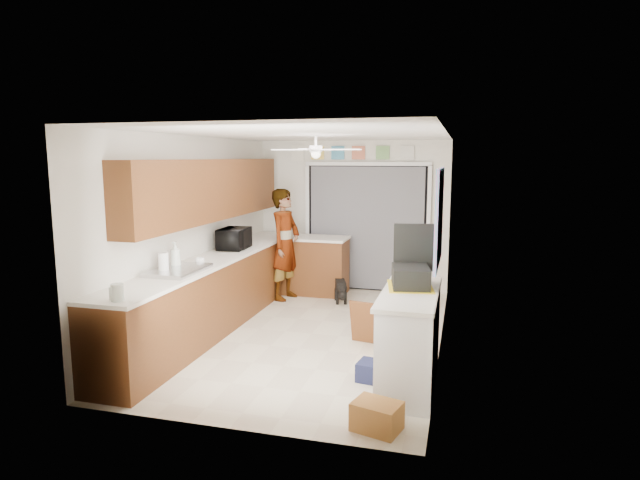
# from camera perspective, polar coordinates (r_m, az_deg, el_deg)

# --- Properties ---
(floor) EXTENTS (5.00, 5.00, 0.00)m
(floor) POSITION_cam_1_polar(r_m,az_deg,el_deg) (6.92, -0.87, -9.95)
(floor) COLOR beige
(floor) RESTS_ON ground
(ceiling) EXTENTS (5.00, 5.00, 0.00)m
(ceiling) POSITION_cam_1_polar(r_m,az_deg,el_deg) (6.56, -0.93, 11.21)
(ceiling) COLOR white
(ceiling) RESTS_ON ground
(wall_back) EXTENTS (3.20, 0.00, 3.20)m
(wall_back) POSITION_cam_1_polar(r_m,az_deg,el_deg) (9.03, 3.47, 2.60)
(wall_back) COLOR silver
(wall_back) RESTS_ON ground
(wall_front) EXTENTS (3.20, 0.00, 3.20)m
(wall_front) POSITION_cam_1_polar(r_m,az_deg,el_deg) (4.32, -10.09, -4.39)
(wall_front) COLOR silver
(wall_front) RESTS_ON ground
(wall_left) EXTENTS (0.00, 5.00, 5.00)m
(wall_left) POSITION_cam_1_polar(r_m,az_deg,el_deg) (7.23, -13.19, 0.82)
(wall_left) COLOR silver
(wall_left) RESTS_ON ground
(wall_right) EXTENTS (0.00, 5.00, 5.00)m
(wall_right) POSITION_cam_1_polar(r_m,az_deg,el_deg) (6.38, 13.06, -0.22)
(wall_right) COLOR silver
(wall_right) RESTS_ON ground
(left_base_cabinets) EXTENTS (0.60, 4.80, 0.90)m
(left_base_cabinets) POSITION_cam_1_polar(r_m,az_deg,el_deg) (7.24, -10.87, -5.54)
(left_base_cabinets) COLOR brown
(left_base_cabinets) RESTS_ON floor
(left_countertop) EXTENTS (0.62, 4.80, 0.04)m
(left_countertop) POSITION_cam_1_polar(r_m,az_deg,el_deg) (7.14, -10.91, -1.89)
(left_countertop) COLOR white
(left_countertop) RESTS_ON left_base_cabinets
(upper_cabinets) EXTENTS (0.32, 4.00, 0.80)m
(upper_cabinets) POSITION_cam_1_polar(r_m,az_deg,el_deg) (7.28, -11.49, 5.28)
(upper_cabinets) COLOR brown
(upper_cabinets) RESTS_ON wall_left
(sink_basin) EXTENTS (0.50, 0.76, 0.06)m
(sink_basin) POSITION_cam_1_polar(r_m,az_deg,el_deg) (6.27, -14.91, -3.19)
(sink_basin) COLOR silver
(sink_basin) RESTS_ON left_countertop
(faucet) EXTENTS (0.03, 0.03, 0.22)m
(faucet) POSITION_cam_1_polar(r_m,az_deg,el_deg) (6.34, -16.43, -2.23)
(faucet) COLOR silver
(faucet) RESTS_ON left_countertop
(peninsula_base) EXTENTS (1.00, 0.60, 0.90)m
(peninsula_base) POSITION_cam_1_polar(r_m,az_deg,el_deg) (8.79, -0.44, -2.84)
(peninsula_base) COLOR brown
(peninsula_base) RESTS_ON floor
(peninsula_top) EXTENTS (1.04, 0.64, 0.04)m
(peninsula_top) POSITION_cam_1_polar(r_m,az_deg,el_deg) (8.71, -0.44, 0.19)
(peninsula_top) COLOR white
(peninsula_top) RESTS_ON peninsula_base
(back_opening_recess) EXTENTS (2.00, 0.06, 2.10)m
(back_opening_recess) POSITION_cam_1_polar(r_m,az_deg,el_deg) (8.98, 4.98, 1.26)
(back_opening_recess) COLOR black
(back_opening_recess) RESTS_ON wall_back
(curtain_panel) EXTENTS (1.90, 0.03, 2.05)m
(curtain_panel) POSITION_cam_1_polar(r_m,az_deg,el_deg) (8.94, 4.93, 1.23)
(curtain_panel) COLOR slate
(curtain_panel) RESTS_ON wall_back
(door_trim_left) EXTENTS (0.06, 0.04, 2.10)m
(door_trim_left) POSITION_cam_1_polar(r_m,az_deg,el_deg) (9.19, -1.33, 1.46)
(door_trim_left) COLOR white
(door_trim_left) RESTS_ON wall_back
(door_trim_right) EXTENTS (0.06, 0.04, 2.10)m
(door_trim_right) POSITION_cam_1_polar(r_m,az_deg,el_deg) (8.83, 11.47, 0.99)
(door_trim_right) COLOR white
(door_trim_right) RESTS_ON wall_back
(door_trim_head) EXTENTS (2.10, 0.04, 0.06)m
(door_trim_head) POSITION_cam_1_polar(r_m,az_deg,el_deg) (8.88, 5.04, 8.10)
(door_trim_head) COLOR white
(door_trim_head) RESTS_ON wall_back
(header_frame_0) EXTENTS (0.22, 0.02, 0.22)m
(header_frame_0) POSITION_cam_1_polar(r_m,az_deg,el_deg) (9.09, -0.26, 9.28)
(header_frame_0) COLOR #F8D252
(header_frame_0) RESTS_ON wall_back
(header_frame_1) EXTENTS (0.22, 0.02, 0.22)m
(header_frame_1) POSITION_cam_1_polar(r_m,az_deg,el_deg) (9.01, 1.91, 9.28)
(header_frame_1) COLOR teal
(header_frame_1) RESTS_ON wall_back
(header_frame_2) EXTENTS (0.22, 0.02, 0.22)m
(header_frame_2) POSITION_cam_1_polar(r_m,az_deg,el_deg) (8.93, 4.13, 9.27)
(header_frame_2) COLOR #C8684B
(header_frame_2) RESTS_ON wall_back
(header_frame_3) EXTENTS (0.22, 0.02, 0.22)m
(header_frame_3) POSITION_cam_1_polar(r_m,az_deg,el_deg) (8.87, 6.70, 9.23)
(header_frame_3) COLOR #6FA25C
(header_frame_3) RESTS_ON wall_back
(header_frame_4) EXTENTS (0.22, 0.02, 0.22)m
(header_frame_4) POSITION_cam_1_polar(r_m,az_deg,el_deg) (8.82, 9.31, 9.18)
(header_frame_4) COLOR silver
(header_frame_4) RESTS_ON wall_back
(route66_sign) EXTENTS (0.22, 0.02, 0.26)m
(route66_sign) POSITION_cam_1_polar(r_m,az_deg,el_deg) (9.19, -2.40, 9.27)
(route66_sign) COLOR silver
(route66_sign) RESTS_ON wall_back
(right_counter_base) EXTENTS (0.50, 1.40, 0.90)m
(right_counter_base) POSITION_cam_1_polar(r_m,az_deg,el_deg) (5.42, 9.59, -10.44)
(right_counter_base) COLOR white
(right_counter_base) RESTS_ON floor
(right_counter_top) EXTENTS (0.54, 1.44, 0.04)m
(right_counter_top) POSITION_cam_1_polar(r_m,az_deg,el_deg) (5.28, 9.61, -5.62)
(right_counter_top) COLOR white
(right_counter_top) RESTS_ON right_counter_base
(abstract_painting) EXTENTS (0.03, 1.15, 0.95)m
(abstract_painting) POSITION_cam_1_polar(r_m,az_deg,el_deg) (5.33, 12.59, 2.41)
(abstract_painting) COLOR #EF58C3
(abstract_painting) RESTS_ON wall_right
(ceiling_fan) EXTENTS (1.14, 1.14, 0.24)m
(ceiling_fan) POSITION_cam_1_polar(r_m,az_deg,el_deg) (6.74, -0.45, 9.62)
(ceiling_fan) COLOR white
(ceiling_fan) RESTS_ON ceiling
(microwave) EXTENTS (0.40, 0.56, 0.29)m
(microwave) POSITION_cam_1_polar(r_m,az_deg,el_deg) (7.65, -9.14, 0.14)
(microwave) COLOR black
(microwave) RESTS_ON left_countertop
(soap_bottle) EXTENTS (0.13, 0.13, 0.32)m
(soap_bottle) POSITION_cam_1_polar(r_m,az_deg,el_deg) (6.44, -15.16, -1.57)
(soap_bottle) COLOR silver
(soap_bottle) RESTS_ON left_countertop
(cup) EXTENTS (0.13, 0.13, 0.09)m
(cup) POSITION_cam_1_polar(r_m,az_deg,el_deg) (6.62, -12.70, -2.22)
(cup) COLOR white
(cup) RESTS_ON left_countertop
(jar_a) EXTENTS (0.12, 0.12, 0.16)m
(jar_a) POSITION_cam_1_polar(r_m,az_deg,el_deg) (5.17, -20.81, -5.26)
(jar_a) COLOR silver
(jar_a) RESTS_ON left_countertop
(jar_b) EXTENTS (0.10, 0.10, 0.12)m
(jar_b) POSITION_cam_1_polar(r_m,az_deg,el_deg) (5.24, -21.15, -5.33)
(jar_b) COLOR silver
(jar_b) RESTS_ON left_countertop
(paper_towel_roll) EXTENTS (0.14, 0.14, 0.24)m
(paper_towel_roll) POSITION_cam_1_polar(r_m,az_deg,el_deg) (6.18, -16.35, -2.41)
(paper_towel_roll) COLOR white
(paper_towel_roll) RESTS_ON left_countertop
(suitcase) EXTENTS (0.44, 0.53, 0.21)m
(suitcase) POSITION_cam_1_polar(r_m,az_deg,el_deg) (5.44, 9.63, -3.87)
(suitcase) COLOR black
(suitcase) RESTS_ON right_counter_top
(suitcase_rim) EXTENTS (0.53, 0.65, 0.02)m
(suitcase_rim) POSITION_cam_1_polar(r_m,az_deg,el_deg) (5.46, 9.60, -5.00)
(suitcase_rim) COLOR yellow
(suitcase_rim) RESTS_ON suitcase
(suitcase_lid) EXTENTS (0.42, 0.10, 0.50)m
(suitcase_lid) POSITION_cam_1_polar(r_m,az_deg,el_deg) (5.68, 9.98, -0.78)
(suitcase_lid) COLOR black
(suitcase_lid) RESTS_ON suitcase
(cardboard_box) EXTENTS (0.44, 0.38, 0.24)m
(cardboard_box) POSITION_cam_1_polar(r_m,az_deg,el_deg) (4.65, 6.08, -18.18)
(cardboard_box) COLOR #B87B3A
(cardboard_box) RESTS_ON floor
(navy_crate) EXTENTS (0.35, 0.30, 0.19)m
(navy_crate) POSITION_cam_1_polar(r_m,az_deg,el_deg) (5.56, 5.76, -13.77)
(navy_crate) COLOR #161A37
(navy_crate) RESTS_ON floor
(cabinet_door_panel) EXTENTS (0.38, 0.20, 0.53)m
(cabinet_door_panel) POSITION_cam_1_polar(r_m,az_deg,el_deg) (6.50, 4.78, -8.74)
(cabinet_door_panel) COLOR brown
(cabinet_door_panel) RESTS_ON floor
(man) EXTENTS (0.54, 0.71, 1.75)m
(man) POSITION_cam_1_polar(r_m,az_deg,el_deg) (8.40, -3.74, -0.47)
(man) COLOR white
(man) RESTS_ON floor
(dog) EXTENTS (0.36, 0.53, 0.39)m
(dog) POSITION_cam_1_polar(r_m,az_deg,el_deg) (8.30, 2.21, -5.37)
(dog) COLOR black
(dog) RESTS_ON floor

